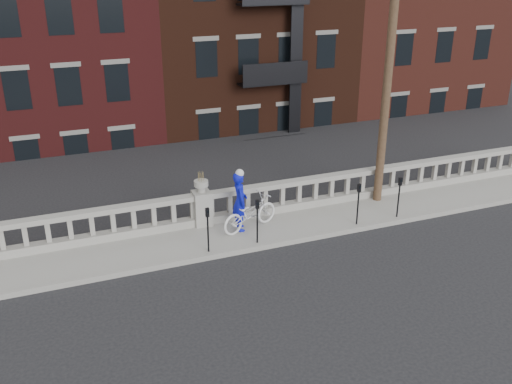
# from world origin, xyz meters

# --- Properties ---
(ground) EXTENTS (120.00, 120.00, 0.00)m
(ground) POSITION_xyz_m (0.00, 0.00, 0.00)
(ground) COLOR black
(ground) RESTS_ON ground
(sidewalk) EXTENTS (32.00, 2.20, 0.15)m
(sidewalk) POSITION_xyz_m (0.00, 3.00, 0.07)
(sidewalk) COLOR gray
(sidewalk) RESTS_ON ground
(balustrade) EXTENTS (28.00, 0.34, 1.03)m
(balustrade) POSITION_xyz_m (0.00, 3.95, 0.64)
(balustrade) COLOR gray
(balustrade) RESTS_ON sidewalk
(planter_pedestal) EXTENTS (0.55, 0.55, 1.76)m
(planter_pedestal) POSITION_xyz_m (0.00, 3.95, 0.83)
(planter_pedestal) COLOR gray
(planter_pedestal) RESTS_ON sidewalk
(lower_level) EXTENTS (80.00, 44.00, 20.80)m
(lower_level) POSITION_xyz_m (0.56, 23.04, 2.63)
(lower_level) COLOR #605E59
(lower_level) RESTS_ON ground
(utility_pole) EXTENTS (1.60, 0.28, 10.00)m
(utility_pole) POSITION_xyz_m (6.20, 3.60, 5.24)
(utility_pole) COLOR #422D1E
(utility_pole) RESTS_ON sidewalk
(parking_meter_a) EXTENTS (0.10, 0.09, 1.36)m
(parking_meter_a) POSITION_xyz_m (-0.36, 2.15, 1.00)
(parking_meter_a) COLOR black
(parking_meter_a) RESTS_ON sidewalk
(parking_meter_b) EXTENTS (0.10, 0.09, 1.36)m
(parking_meter_b) POSITION_xyz_m (1.14, 2.15, 1.00)
(parking_meter_b) COLOR black
(parking_meter_b) RESTS_ON sidewalk
(parking_meter_c) EXTENTS (0.10, 0.09, 1.36)m
(parking_meter_c) POSITION_xyz_m (4.52, 2.15, 1.00)
(parking_meter_c) COLOR black
(parking_meter_c) RESTS_ON sidewalk
(parking_meter_d) EXTENTS (0.10, 0.09, 1.36)m
(parking_meter_d) POSITION_xyz_m (6.02, 2.15, 1.00)
(parking_meter_d) COLOR black
(parking_meter_d) RESTS_ON sidewalk
(bicycle) EXTENTS (2.14, 1.33, 1.06)m
(bicycle) POSITION_xyz_m (1.27, 3.11, 0.68)
(bicycle) COLOR silver
(bicycle) RESTS_ON sidewalk
(cyclist) EXTENTS (0.56, 0.75, 1.86)m
(cyclist) POSITION_xyz_m (0.99, 3.19, 1.08)
(cyclist) COLOR #0C12BA
(cyclist) RESTS_ON sidewalk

